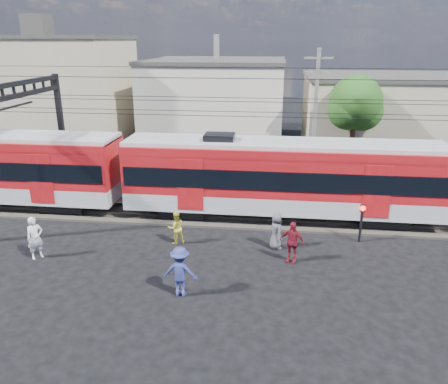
{
  "coord_description": "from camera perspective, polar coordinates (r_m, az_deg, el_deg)",
  "views": [
    {
      "loc": [
        3.55,
        -13.56,
        9.02
      ],
      "look_at": [
        1.32,
        5.0,
        2.44
      ],
      "focal_mm": 35.0,
      "sensor_mm": 36.0,
      "label": 1
    }
  ],
  "objects": [
    {
      "name": "building_west",
      "position": [
        43.04,
        -22.24,
        12.18
      ],
      "size": [
        14.28,
        10.2,
        9.3
      ],
      "color": "#B4A98A",
      "rests_on": "ground"
    },
    {
      "name": "track_bed",
      "position": [
        23.62,
        -2.32,
        -2.91
      ],
      "size": [
        70.0,
        3.4,
        0.12
      ],
      "primitive_type": "cube",
      "color": "#2D2823",
      "rests_on": "ground"
    },
    {
      "name": "rail_far",
      "position": [
        24.26,
        -2.04,
        -1.98
      ],
      "size": [
        70.0,
        0.12,
        0.12
      ],
      "primitive_type": "cube",
      "color": "#59544C",
      "rests_on": "track_bed"
    },
    {
      "name": "commuter_train",
      "position": [
        22.56,
        8.05,
        2.15
      ],
      "size": [
        50.3,
        3.08,
        4.17
      ],
      "color": "black",
      "rests_on": "ground"
    },
    {
      "name": "tree_near",
      "position": [
        32.45,
        17.1,
        10.84
      ],
      "size": [
        3.82,
        3.64,
        6.72
      ],
      "color": "#382619",
      "rests_on": "ground"
    },
    {
      "name": "ground",
      "position": [
        16.67,
        -6.76,
        -13.5
      ],
      "size": [
        120.0,
        120.0,
        0.0
      ],
      "primitive_type": "plane",
      "color": "black",
      "rests_on": "ground"
    },
    {
      "name": "pedestrian_e",
      "position": [
        19.83,
        6.82,
        -5.07
      ],
      "size": [
        0.82,
        0.98,
        1.7
      ],
      "primitive_type": "imported",
      "rotation": [
        0.0,
        0.0,
        1.98
      ],
      "color": "#4F4E53",
      "rests_on": "ground"
    },
    {
      "name": "building_mideast",
      "position": [
        39.43,
        22.45,
        9.4
      ],
      "size": [
        16.32,
        10.2,
        6.3
      ],
      "color": "#B4A98A",
      "rests_on": "ground"
    },
    {
      "name": "utility_pole_mid",
      "position": [
        29.02,
        11.79,
        10.1
      ],
      "size": [
        1.8,
        0.24,
        8.5
      ],
      "color": "slate",
      "rests_on": "ground"
    },
    {
      "name": "crossing_signal",
      "position": [
        21.09,
        17.56,
        -3.03
      ],
      "size": [
        0.27,
        0.27,
        1.87
      ],
      "color": "black",
      "rests_on": "ground"
    },
    {
      "name": "pedestrian_b",
      "position": [
        20.3,
        -6.29,
        -4.64
      ],
      "size": [
        0.96,
        0.89,
        1.58
      ],
      "primitive_type": "imported",
      "rotation": [
        0.0,
        0.0,
        3.64
      ],
      "color": "gold",
      "rests_on": "ground"
    },
    {
      "name": "rail_near",
      "position": [
        22.89,
        -2.62,
        -3.34
      ],
      "size": [
        70.0,
        0.12,
        0.12
      ],
      "primitive_type": "cube",
      "color": "#59544C",
      "rests_on": "track_bed"
    },
    {
      "name": "pedestrian_a",
      "position": [
        20.5,
        -23.44,
        -5.51
      ],
      "size": [
        0.8,
        0.82,
        1.89
      ],
      "primitive_type": "imported",
      "rotation": [
        0.0,
        0.0,
        0.85
      ],
      "color": "silver",
      "rests_on": "ground"
    },
    {
      "name": "catenary",
      "position": [
        25.08,
        -22.66,
        9.02
      ],
      "size": [
        70.0,
        9.3,
        7.52
      ],
      "color": "black",
      "rests_on": "ground"
    },
    {
      "name": "pedestrian_d",
      "position": [
        18.71,
        8.85,
        -6.47
      ],
      "size": [
        1.17,
        0.79,
        1.85
      ],
      "primitive_type": "imported",
      "rotation": [
        0.0,
        0.0,
        -0.35
      ],
      "color": "maroon",
      "rests_on": "ground"
    },
    {
      "name": "building_midwest",
      "position": [
        41.29,
        -0.95,
        11.93
      ],
      "size": [
        12.24,
        12.24,
        7.3
      ],
      "color": "beige",
      "rests_on": "ground"
    },
    {
      "name": "pedestrian_c",
      "position": [
        16.28,
        -5.73,
        -10.31
      ],
      "size": [
        1.31,
        0.81,
        1.95
      ],
      "primitive_type": "imported",
      "rotation": [
        0.0,
        0.0,
        3.08
      ],
      "color": "navy",
      "rests_on": "ground"
    }
  ]
}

